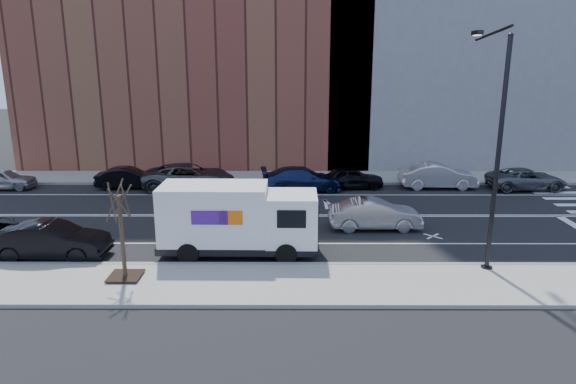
{
  "coord_description": "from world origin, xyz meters",
  "views": [
    {
      "loc": [
        -0.8,
        -26.29,
        8.16
      ],
      "look_at": [
        -0.88,
        -0.35,
        1.4
      ],
      "focal_mm": 32.0,
      "sensor_mm": 36.0,
      "label": 1
    }
  ],
  "objects_px": {
    "far_parked_a": "(3,179)",
    "driving_sedan": "(375,214)",
    "fedex_van": "(237,218)",
    "far_parked_b": "(129,178)"
  },
  "relations": [
    {
      "from": "fedex_van",
      "to": "far_parked_a",
      "type": "xyz_separation_m",
      "value": [
        -16.19,
        11.29,
        -0.94
      ]
    },
    {
      "from": "fedex_van",
      "to": "far_parked_a",
      "type": "height_order",
      "value": "fedex_van"
    },
    {
      "from": "far_parked_b",
      "to": "driving_sedan",
      "type": "distance_m",
      "value": 16.72
    },
    {
      "from": "far_parked_a",
      "to": "driving_sedan",
      "type": "relative_size",
      "value": 0.88
    },
    {
      "from": "fedex_van",
      "to": "driving_sedan",
      "type": "distance_m",
      "value": 7.34
    },
    {
      "from": "far_parked_a",
      "to": "far_parked_b",
      "type": "relative_size",
      "value": 0.95
    },
    {
      "from": "driving_sedan",
      "to": "far_parked_a",
      "type": "bearing_deg",
      "value": 69.26
    },
    {
      "from": "driving_sedan",
      "to": "fedex_van",
      "type": "bearing_deg",
      "value": 116.64
    },
    {
      "from": "far_parked_a",
      "to": "driving_sedan",
      "type": "xyz_separation_m",
      "value": [
        22.61,
        -7.85,
        0.07
      ]
    },
    {
      "from": "far_parked_a",
      "to": "driving_sedan",
      "type": "bearing_deg",
      "value": -111.95
    }
  ]
}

